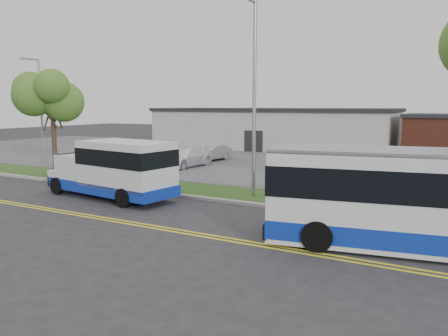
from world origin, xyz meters
The scene contains 17 objects.
ground centered at (0.00, 0.00, 0.00)m, with size 140.00×140.00×0.00m, color #28282B.
lane_line_north centered at (0.00, -3.85, 0.01)m, with size 70.00×0.12×0.01m, color yellow.
lane_line_south centered at (0.00, -4.15, 0.01)m, with size 70.00×0.12×0.01m, color yellow.
curb centered at (0.00, 1.10, 0.07)m, with size 80.00×0.30×0.15m, color #9E9B93.
verge centered at (0.00, 2.90, 0.05)m, with size 80.00×3.30×0.10m, color #2B4416.
parking_lot centered at (0.00, 17.00, 0.05)m, with size 80.00×25.00×0.10m, color #4C4C4F.
commercial_building centered at (-6.00, 27.00, 2.18)m, with size 25.40×10.40×4.35m.
brick_wing centered at (10.50, 26.00, 1.96)m, with size 6.30×7.30×3.90m.
tree_west centered at (-12.00, 3.20, 5.12)m, with size 4.40×4.40×6.91m.
streetlight_near centered at (3.00, 2.73, 5.23)m, with size 0.35×1.53×9.50m.
streetlight_far centered at (-16.00, 5.42, 4.48)m, with size 0.35×1.53×8.00m.
shuttle_bus centered at (-2.91, -0.70, 1.56)m, with size 7.83×3.37×2.91m.
pedestrian centered at (-3.29, 1.90, 1.05)m, with size 0.69×0.46×1.90m, color black.
parked_car_a centered at (-6.14, 14.08, 0.75)m, with size 1.37×3.93×1.30m, color #B2B5BA.
parked_car_b centered at (-5.93, 10.04, 0.81)m, with size 1.99×4.90×1.42m, color white.
grocery_bag_left centered at (-3.59, 1.65, 0.26)m, with size 0.32×0.32×0.32m, color white.
grocery_bag_right centered at (-2.99, 2.15, 0.26)m, with size 0.32×0.32×0.32m, color white.
Camera 1 is at (12.19, -16.93, 4.63)m, focal length 35.00 mm.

